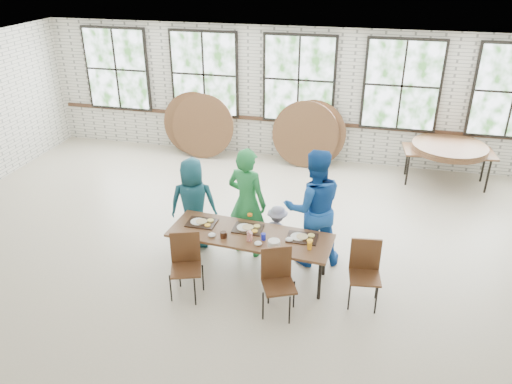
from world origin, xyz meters
TOP-DOWN VIEW (x-y plane):
  - room at (0.00, 4.44)m, footprint 12.00×12.00m
  - dining_table at (0.10, -0.37)m, footprint 2.46×0.99m
  - chair_near_left at (-0.70, -0.95)m, footprint 0.53×0.52m
  - chair_near_right at (0.64, -1.02)m, footprint 0.55×0.54m
  - chair_spare at (1.77, -0.54)m, footprint 0.47×0.46m
  - adult_teal at (-1.02, 0.28)m, footprint 0.86×0.68m
  - adult_green at (-0.12, 0.28)m, footprint 0.76×0.60m
  - toddler at (0.38, 0.28)m, footprint 0.65×0.50m
  - adult_blue at (0.93, 0.28)m, footprint 1.10×0.98m
  - storage_table at (3.27, 3.81)m, footprint 1.86×0.90m
  - tabletop_clutter at (0.19, -0.40)m, footprint 2.00×0.63m
  - round_tops_stacked at (3.27, 3.81)m, footprint 1.50×1.50m
  - round_tops_leaning at (-0.99, 4.14)m, footprint 4.32×0.47m

SIDE VIEW (x-z plane):
  - toddler at x=0.38m, z-range 0.00..0.89m
  - chair_near_left at x=-0.70m, z-range 0.08..1.03m
  - chair_near_right at x=0.64m, z-range 0.08..1.03m
  - chair_spare at x=1.77m, z-range 0.08..1.03m
  - storage_table at x=3.27m, z-range 0.32..1.06m
  - dining_table at x=0.10m, z-range 0.32..1.06m
  - round_tops_leaning at x=-0.99m, z-range -0.01..1.48m
  - tabletop_clutter at x=0.19m, z-range 0.71..0.82m
  - adult_teal at x=-1.02m, z-range 0.00..1.55m
  - round_tops_stacked at x=3.27m, z-range 0.74..0.87m
  - adult_green at x=-0.12m, z-range 0.00..1.82m
  - adult_blue at x=0.93m, z-range 0.00..1.90m
  - room at x=0.00m, z-range -4.17..7.83m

